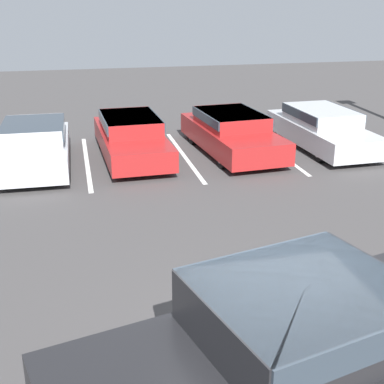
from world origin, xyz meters
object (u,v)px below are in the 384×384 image
(parked_sedan_b, at_px, (35,144))
(parked_sedan_e, at_px, (322,127))
(parked_sedan_c, at_px, (131,135))
(pickup_truck, at_px, (323,348))
(parked_sedan_d, at_px, (231,131))

(parked_sedan_b, height_order, parked_sedan_e, parked_sedan_b)
(parked_sedan_c, distance_m, parked_sedan_e, 5.89)
(pickup_truck, relative_size, parked_sedan_e, 1.33)
(parked_sedan_b, distance_m, parked_sedan_d, 5.68)
(parked_sedan_d, bearing_deg, parked_sedan_e, 84.10)
(pickup_truck, distance_m, parked_sedan_e, 11.58)
(parked_sedan_c, bearing_deg, parked_sedan_b, -85.25)
(parked_sedan_d, distance_m, parked_sedan_e, 2.90)
(parked_sedan_e, bearing_deg, parked_sedan_c, -94.43)
(parked_sedan_b, distance_m, parked_sedan_c, 2.70)
(pickup_truck, bearing_deg, parked_sedan_c, 80.48)
(parked_sedan_d, bearing_deg, parked_sedan_c, -98.02)
(parked_sedan_b, bearing_deg, pickup_truck, 19.60)
(pickup_truck, height_order, parked_sedan_b, pickup_truck)
(pickup_truck, xyz_separation_m, parked_sedan_c, (-0.88, 10.66, -0.22))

